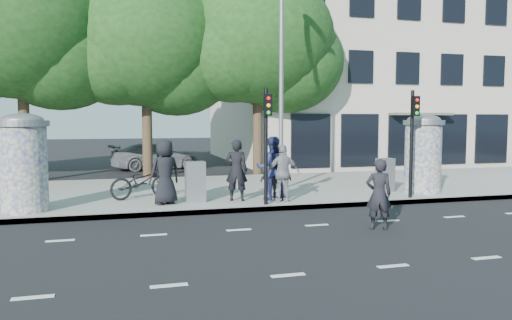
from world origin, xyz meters
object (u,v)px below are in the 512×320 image
object	(u,v)px
traffic_pole_far	(413,132)
ad_column_left	(24,160)
bicycle	(141,181)
street_lamp	(282,57)
man_road	(379,194)
ped_c	(272,168)
ped_a	(165,172)
ped_b	(236,170)
ad_column_right	(423,152)
ped_e	(283,173)
cabinet_left	(195,182)
ped_d	(276,172)
car_right	(156,156)
traffic_pole_near	(267,133)
cabinet_right	(385,175)

from	to	relation	value
traffic_pole_far	ad_column_left	bearing A→B (deg)	176.45
ad_column_left	bicycle	world-z (taller)	ad_column_left
street_lamp	man_road	xyz separation A→B (m)	(0.46, -6.04, -3.94)
ped_c	bicycle	xyz separation A→B (m)	(-3.89, 1.33, -0.44)
ped_a	man_road	distance (m)	6.21
ped_b	ad_column_right	bearing A→B (deg)	-160.95
ped_a	ped_e	bearing A→B (deg)	151.59
ped_b	man_road	xyz separation A→B (m)	(2.54, -4.11, -0.24)
ad_column_left	cabinet_left	distance (m)	4.75
ped_d	bicycle	world-z (taller)	ped_d
ped_d	man_road	bearing A→B (deg)	99.79
bicycle	cabinet_left	bearing A→B (deg)	-147.19
bicycle	ped_b	bearing A→B (deg)	-135.78
man_road	car_right	bearing A→B (deg)	-58.26
ad_column_left	street_lamp	distance (m)	8.90
ped_a	ped_c	size ratio (longest dim) A/B	0.97
traffic_pole_far	cabinet_left	distance (m)	6.97
ped_a	car_right	world-z (taller)	ped_a
ad_column_left	ped_c	size ratio (longest dim) A/B	1.35
ped_e	man_road	distance (m)	3.75
traffic_pole_near	street_lamp	distance (m)	4.07
traffic_pole_far	bicycle	xyz separation A→B (m)	(-8.27, 2.16, -1.54)
ped_a	car_right	xyz separation A→B (m)	(0.59, 11.97, -0.43)
man_road	bicycle	distance (m)	7.55
ad_column_left	traffic_pole_far	xyz separation A→B (m)	(11.40, -0.71, 0.69)
ad_column_right	cabinet_right	bearing A→B (deg)	152.80
ped_e	cabinet_right	distance (m)	4.23
ad_column_left	ped_a	distance (m)	3.78
ped_a	cabinet_right	bearing A→B (deg)	164.48
traffic_pole_far	street_lamp	size ratio (longest dim) A/B	0.42
ped_d	ped_e	distance (m)	0.83
ped_a	ped_d	world-z (taller)	ped_a
traffic_pole_near	ped_e	bearing A→B (deg)	28.92
traffic_pole_near	ped_e	size ratio (longest dim) A/B	1.96
ad_column_right	ped_d	distance (m)	5.16
traffic_pole_near	cabinet_right	size ratio (longest dim) A/B	2.96
ped_c	man_road	size ratio (longest dim) A/B	1.15
ad_column_left	man_road	distance (m)	9.34
ped_c	car_right	world-z (taller)	ped_c
man_road	cabinet_right	size ratio (longest dim) A/B	1.48
ad_column_right	cabinet_right	xyz separation A→B (m)	(-1.09, 0.56, -0.81)
man_road	bicycle	xyz separation A→B (m)	(-5.32, 5.35, -0.16)
ad_column_right	ped_e	world-z (taller)	ad_column_right
traffic_pole_near	ped_d	bearing A→B (deg)	59.96
ad_column_right	ped_e	size ratio (longest dim) A/B	1.53
ad_column_left	ped_b	size ratio (longest dim) A/B	1.41
man_road	cabinet_left	xyz separation A→B (m)	(-3.78, 4.25, -0.09)
street_lamp	ped_e	distance (m)	4.59
ped_a	ped_c	distance (m)	3.27
ped_b	ped_c	world-z (taller)	ped_c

